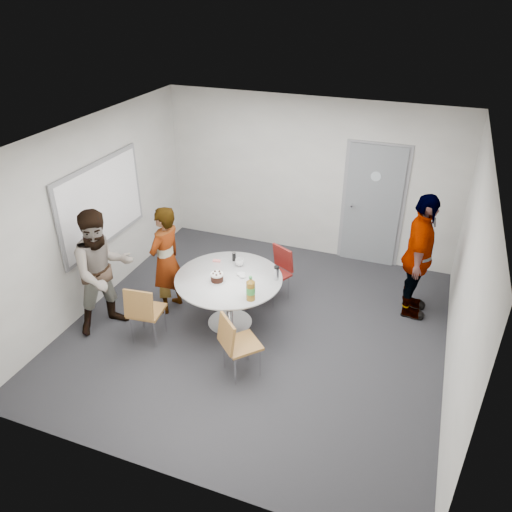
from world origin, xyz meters
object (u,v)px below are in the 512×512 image
at_px(person_left, 103,272).
at_px(whiteboard, 102,204).
at_px(chair_near_right, 235,341).
at_px(table, 230,285).
at_px(door, 373,206).
at_px(chair_far, 278,268).
at_px(person_right, 418,257).
at_px(person_main, 166,260).
at_px(chair_near_left, 143,309).

bearing_deg(person_left, whiteboard, 64.62).
bearing_deg(chair_near_right, table, 158.94).
xyz_separation_m(table, chair_near_right, (0.45, -0.92, -0.14)).
relative_size(door, chair_far, 2.54).
height_order(whiteboard, person_right, whiteboard).
distance_m(chair_far, person_main, 1.65).
relative_size(whiteboard, chair_near_left, 2.18).
xyz_separation_m(door, person_right, (0.85, -1.31, -0.10)).
distance_m(chair_near_left, chair_far, 2.09).
distance_m(door, person_right, 1.56).
xyz_separation_m(chair_far, person_right, (1.94, 0.30, 0.42)).
xyz_separation_m(chair_far, person_main, (-1.40, -0.83, 0.31)).
bearing_deg(person_right, table, 115.34).
height_order(chair_near_right, chair_far, chair_near_right).
bearing_deg(person_right, chair_near_right, 136.57).
bearing_deg(person_main, chair_far, 130.50).
relative_size(person_left, person_right, 0.95).
bearing_deg(person_right, chair_far, 97.09).
distance_m(door, person_left, 4.36).
bearing_deg(person_left, chair_near_left, -69.32).
xyz_separation_m(whiteboard, person_main, (1.08, -0.16, -0.64)).
distance_m(table, person_main, 1.02).
bearing_deg(chair_far, chair_near_left, 78.96).
height_order(chair_far, person_main, person_main).
xyz_separation_m(door, whiteboard, (-3.56, -2.28, 0.42)).
bearing_deg(person_main, door, 144.16).
xyz_separation_m(chair_near_right, person_main, (-1.46, 0.97, 0.29)).
relative_size(chair_near_left, person_right, 0.47).
relative_size(door, whiteboard, 1.12).
xyz_separation_m(whiteboard, table, (2.08, -0.22, -0.79)).
bearing_deg(table, person_main, 176.88).
bearing_deg(table, chair_near_left, -140.58).
relative_size(table, chair_near_left, 1.68).
relative_size(whiteboard, person_left, 1.07).
bearing_deg(whiteboard, chair_near_left, -39.63).
distance_m(door, whiteboard, 4.25).
height_order(chair_near_left, chair_near_right, chair_near_left).
bearing_deg(person_main, chair_near_left, 16.24).
bearing_deg(door, chair_near_right, -106.74).
bearing_deg(chair_near_left, chair_far, 44.92).
height_order(chair_near_left, person_left, person_left).
xyz_separation_m(door, chair_near_left, (-2.39, -3.25, -0.50)).
xyz_separation_m(chair_far, person_left, (-1.96, -1.50, 0.38)).
distance_m(table, chair_near_left, 1.19).
xyz_separation_m(whiteboard, chair_far, (2.47, 0.67, -0.94)).
xyz_separation_m(person_left, person_right, (3.90, 1.80, 0.04)).
bearing_deg(person_left, person_right, -32.34).
bearing_deg(person_right, person_left, 113.03).
distance_m(whiteboard, person_main, 1.26).
bearing_deg(whiteboard, door, 32.66).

